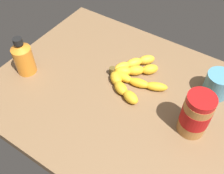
{
  "coord_description": "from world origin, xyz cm",
  "views": [
    {
      "loc": [
        -28.59,
        48.55,
        66.35
      ],
      "look_at": [
        1.22,
        3.39,
        4.72
      ],
      "focal_mm": 41.72,
      "sensor_mm": 36.0,
      "label": 1
    }
  ],
  "objects_px": {
    "banana_bunch": "(133,75)",
    "peanut_butter_jar": "(196,115)",
    "coffee_mug": "(218,85)",
    "honey_bottle": "(23,57)"
  },
  "relations": [
    {
      "from": "banana_bunch",
      "to": "peanut_butter_jar",
      "type": "bearing_deg",
      "value": 161.78
    },
    {
      "from": "banana_bunch",
      "to": "coffee_mug",
      "type": "height_order",
      "value": "coffee_mug"
    },
    {
      "from": "peanut_butter_jar",
      "to": "honey_bottle",
      "type": "height_order",
      "value": "peanut_butter_jar"
    },
    {
      "from": "honey_bottle",
      "to": "coffee_mug",
      "type": "relative_size",
      "value": 1.22
    },
    {
      "from": "banana_bunch",
      "to": "peanut_butter_jar",
      "type": "relative_size",
      "value": 1.68
    },
    {
      "from": "honey_bottle",
      "to": "coffee_mug",
      "type": "xyz_separation_m",
      "value": [
        -0.6,
        -0.27,
        -0.02
      ]
    },
    {
      "from": "honey_bottle",
      "to": "coffee_mug",
      "type": "height_order",
      "value": "honey_bottle"
    },
    {
      "from": "banana_bunch",
      "to": "honey_bottle",
      "type": "distance_m",
      "value": 0.38
    },
    {
      "from": "banana_bunch",
      "to": "peanut_butter_jar",
      "type": "xyz_separation_m",
      "value": [
        -0.25,
        0.08,
        0.05
      ]
    },
    {
      "from": "banana_bunch",
      "to": "peanut_butter_jar",
      "type": "height_order",
      "value": "peanut_butter_jar"
    }
  ]
}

